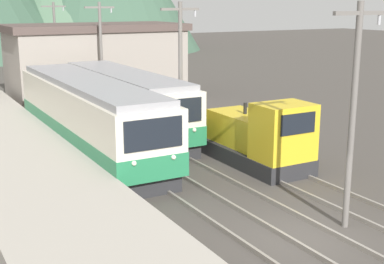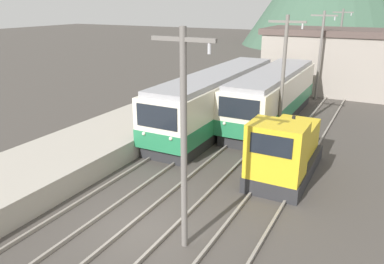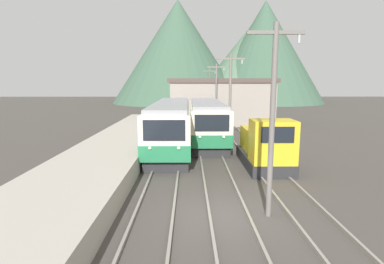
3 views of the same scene
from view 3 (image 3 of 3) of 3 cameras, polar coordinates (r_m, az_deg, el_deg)
The scene contains 14 objects.
ground_plane at distance 11.79m, azimuth 5.92°, elevation -15.49°, with size 200.00×200.00×0.00m, color #47423D.
platform_left at distance 12.54m, azimuth -24.48°, elevation -12.18°, with size 4.50×54.00×1.04m, color #ADA599.
track_left at distance 11.77m, azimuth -7.23°, elevation -15.19°, with size 1.54×60.00×0.14m.
track_center at distance 11.78m, azimuth 6.92°, elevation -15.15°, with size 1.54×60.00×0.14m.
track_right at distance 12.52m, azimuth 21.11°, elevation -14.21°, with size 1.54×60.00×0.14m.
commuter_train_left at distance 23.11m, azimuth -3.85°, elevation 1.07°, with size 2.84×14.51×3.50m.
commuter_train_center at distance 25.57m, azimuth 2.75°, elevation 1.79°, with size 2.84×12.55×3.40m.
shunting_locomotive at distance 18.20m, azimuth 13.70°, elevation -2.79°, with size 2.40×5.48×3.00m.
catenary_mast_near at distance 11.06m, azimuth 15.11°, elevation 3.17°, with size 2.00×0.20×6.99m.
catenary_mast_mid at distance 21.97m, azimuth 7.28°, elevation 6.31°, with size 2.00×0.20×6.99m.
catenary_mast_far at distance 33.04m, azimuth 4.65°, elevation 7.33°, with size 2.00×0.20×6.99m.
catenary_mast_distant at distance 44.15m, azimuth 3.34°, elevation 7.84°, with size 2.00×0.20×6.99m.
station_building at distance 36.90m, azimuth 5.50°, elevation 5.87°, with size 12.60×6.30×5.46m.
mountain_backdrop at distance 78.75m, azimuth 6.65°, elevation 14.23°, with size 53.05×34.25×25.18m.
Camera 3 is at (-1.28, -10.63, 4.93)m, focal length 28.00 mm.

